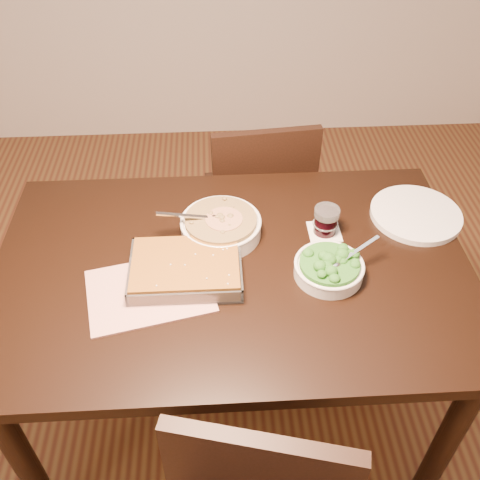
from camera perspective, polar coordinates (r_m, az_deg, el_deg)
The scene contains 10 objects.
ground at distance 2.16m, azimuth -0.60°, elevation -16.80°, with size 4.00×4.00×0.00m, color #452113.
table at distance 1.64m, azimuth -0.77°, elevation -5.01°, with size 1.40×0.90×0.75m.
magazine_a at distance 1.51m, azimuth -9.62°, elevation -5.39°, with size 0.34×0.25×0.01m, color #A93530.
coaster at distance 1.69m, azimuth 8.98°, elevation 0.89°, with size 0.10×0.10×0.00m, color white.
stew_bowl at distance 1.64m, azimuth -2.05°, elevation 1.54°, with size 0.28×0.25×0.09m.
broccoli_bowl at distance 1.54m, azimuth 9.47°, elevation -2.94°, with size 0.22×0.20×0.08m.
baking_dish at distance 1.52m, azimuth -5.81°, elevation -3.06°, with size 0.32×0.23×0.06m.
wine_tumbler at distance 1.66m, azimuth 9.15°, elevation 2.11°, with size 0.08×0.08×0.09m.
dinner_plate at distance 1.81m, azimuth 18.23°, elevation 2.63°, with size 0.29×0.29×0.02m, color silver.
chair_far at distance 2.24m, azimuth 2.07°, elevation 4.57°, with size 0.44×0.44×0.86m.
Camera 1 is at (-0.04, -1.10, 1.86)m, focal length 40.00 mm.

